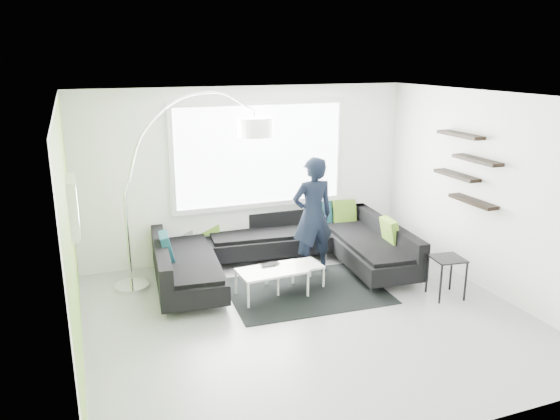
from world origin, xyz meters
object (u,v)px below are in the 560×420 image
(sectional_sofa, at_px, (280,252))
(coffee_table, at_px, (284,278))
(laptop, at_px, (271,266))
(person, at_px, (313,216))
(arc_lamp, at_px, (124,196))
(side_table, at_px, (446,277))

(sectional_sofa, distance_m, coffee_table, 0.68)
(sectional_sofa, xyz_separation_m, coffee_table, (-0.19, -0.63, -0.16))
(coffee_table, height_order, laptop, laptop)
(coffee_table, xyz_separation_m, person, (0.68, 0.53, 0.71))
(laptop, bearing_deg, arc_lamp, 147.28)
(sectional_sofa, xyz_separation_m, laptop, (-0.36, -0.60, 0.05))
(person, bearing_deg, sectional_sofa, -13.59)
(coffee_table, distance_m, arc_lamp, 2.51)
(side_table, bearing_deg, sectional_sofa, 139.37)
(coffee_table, distance_m, person, 1.12)
(arc_lamp, bearing_deg, sectional_sofa, -20.87)
(sectional_sofa, distance_m, person, 0.74)
(person, bearing_deg, arc_lamp, -9.24)
(arc_lamp, bearing_deg, laptop, -38.96)
(sectional_sofa, bearing_deg, arc_lamp, 178.75)
(sectional_sofa, bearing_deg, laptop, -115.95)
(side_table, relative_size, person, 0.32)
(arc_lamp, height_order, laptop, arc_lamp)
(coffee_table, bearing_deg, person, 34.73)
(coffee_table, bearing_deg, sectional_sofa, 70.06)
(coffee_table, height_order, side_table, side_table)
(arc_lamp, relative_size, person, 1.52)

